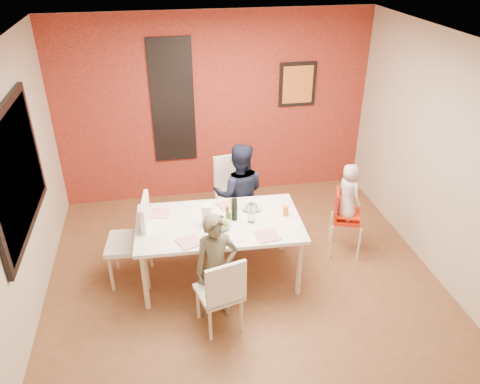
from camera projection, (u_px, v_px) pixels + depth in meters
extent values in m
plane|color=brown|center=(245.00, 283.00, 5.45)|extent=(4.50, 4.50, 0.00)
cube|color=silver|center=(246.00, 46.00, 4.13)|extent=(4.50, 4.50, 0.02)
cube|color=beige|center=(215.00, 109.00, 6.72)|extent=(4.50, 0.02, 2.70)
cube|color=beige|center=(316.00, 350.00, 2.86)|extent=(4.50, 0.02, 2.70)
cube|color=beige|center=(13.00, 201.00, 4.43)|extent=(0.02, 4.50, 2.70)
cube|color=beige|center=(446.00, 163.00, 5.15)|extent=(0.02, 4.50, 2.70)
cube|color=maroon|center=(215.00, 109.00, 6.70)|extent=(4.50, 0.02, 2.70)
cube|color=black|center=(16.00, 173.00, 4.51)|extent=(0.05, 1.70, 1.30)
cube|color=black|center=(18.00, 172.00, 4.51)|extent=(0.02, 1.55, 1.15)
cube|color=#B5BFC6|center=(173.00, 102.00, 6.52)|extent=(0.55, 0.03, 1.70)
cube|color=black|center=(173.00, 102.00, 6.51)|extent=(0.60, 0.03, 1.76)
cube|color=black|center=(298.00, 84.00, 6.73)|extent=(0.54, 0.03, 0.64)
cube|color=orange|center=(298.00, 85.00, 6.71)|extent=(0.44, 0.01, 0.54)
cube|color=white|center=(219.00, 223.00, 5.20)|extent=(1.87, 1.10, 0.04)
cylinder|color=beige|center=(145.00, 282.00, 4.92)|extent=(0.06, 0.06, 0.72)
cylinder|color=beige|center=(148.00, 236.00, 5.66)|extent=(0.06, 0.06, 0.72)
cylinder|color=beige|center=(299.00, 268.00, 5.12)|extent=(0.06, 0.06, 0.72)
cylinder|color=beige|center=(282.00, 225.00, 5.86)|extent=(0.06, 0.06, 0.72)
cube|color=white|center=(219.00, 292.00, 4.68)|extent=(0.51, 0.51, 0.05)
cube|color=white|center=(226.00, 285.00, 4.42)|extent=(0.41, 0.14, 0.47)
cylinder|color=beige|center=(228.00, 294.00, 4.99)|extent=(0.03, 0.03, 0.41)
cylinder|color=beige|center=(241.00, 314.00, 4.72)|extent=(0.03, 0.03, 0.41)
cylinder|color=beige|center=(198.00, 303.00, 4.86)|extent=(0.03, 0.03, 0.41)
cylinder|color=beige|center=(210.00, 325.00, 4.59)|extent=(0.03, 0.03, 0.41)
cube|color=beige|center=(237.00, 200.00, 6.11)|extent=(0.55, 0.55, 0.06)
cube|color=beige|center=(232.00, 174.00, 6.16)|extent=(0.49, 0.11, 0.56)
cylinder|color=beige|center=(227.00, 228.00, 6.02)|extent=(0.04, 0.04, 0.48)
cylinder|color=beige|center=(219.00, 212.00, 6.35)|extent=(0.04, 0.04, 0.48)
cylinder|color=beige|center=(256.00, 222.00, 6.13)|extent=(0.04, 0.04, 0.48)
cylinder|color=beige|center=(246.00, 207.00, 6.46)|extent=(0.04, 0.04, 0.48)
cube|color=white|center=(129.00, 243.00, 5.28)|extent=(0.54, 0.54, 0.06)
cube|color=white|center=(146.00, 222.00, 5.16)|extent=(0.10, 0.49, 0.56)
cylinder|color=beige|center=(117.00, 252.00, 5.57)|extent=(0.04, 0.04, 0.48)
cylinder|color=beige|center=(150.00, 250.00, 5.60)|extent=(0.04, 0.04, 0.48)
cylinder|color=beige|center=(111.00, 273.00, 5.22)|extent=(0.04, 0.04, 0.48)
cylinder|color=beige|center=(147.00, 272.00, 5.25)|extent=(0.04, 0.04, 0.48)
cube|color=red|center=(347.00, 219.00, 5.75)|extent=(0.39, 0.39, 0.04)
cube|color=red|center=(336.00, 204.00, 5.67)|extent=(0.13, 0.30, 0.36)
cube|color=red|center=(347.00, 213.00, 5.70)|extent=(0.39, 0.39, 0.02)
cylinder|color=beige|center=(359.00, 245.00, 5.70)|extent=(0.03, 0.03, 0.47)
cylinder|color=beige|center=(331.00, 242.00, 5.75)|extent=(0.03, 0.03, 0.47)
cylinder|color=beige|center=(357.00, 230.00, 5.99)|extent=(0.03, 0.03, 0.47)
cylinder|color=beige|center=(331.00, 227.00, 6.04)|extent=(0.03, 0.03, 0.47)
imported|color=brown|center=(216.00, 268.00, 4.73)|extent=(0.46, 0.32, 1.21)
imported|color=black|center=(239.00, 194.00, 5.89)|extent=(0.75, 0.63, 1.37)
imported|color=beige|center=(349.00, 192.00, 5.56)|extent=(0.32, 0.40, 0.71)
cube|color=white|center=(189.00, 242.00, 4.85)|extent=(0.30, 0.30, 0.01)
cube|color=white|center=(227.00, 205.00, 5.49)|extent=(0.26, 0.26, 0.01)
cube|color=silver|center=(268.00, 236.00, 4.94)|extent=(0.26, 0.26, 0.01)
cube|color=white|center=(160.00, 213.00, 5.33)|extent=(0.25, 0.25, 0.01)
imported|color=silver|center=(222.00, 225.00, 5.08)|extent=(0.27, 0.27, 0.05)
imported|color=white|center=(252.00, 207.00, 5.42)|extent=(0.26, 0.26, 0.06)
cylinder|color=black|center=(234.00, 209.00, 5.17)|extent=(0.07, 0.07, 0.26)
cylinder|color=white|center=(221.00, 225.00, 4.95)|extent=(0.07, 0.07, 0.20)
cylinder|color=silver|center=(251.00, 213.00, 5.14)|extent=(0.08, 0.08, 0.22)
cylinder|color=white|center=(207.00, 215.00, 5.08)|extent=(0.11, 0.11, 0.25)
cylinder|color=red|center=(234.00, 214.00, 5.20)|extent=(0.03, 0.03, 0.14)
cylinder|color=#3D7C29|center=(229.00, 217.00, 5.14)|extent=(0.03, 0.03, 0.13)
cylinder|color=brown|center=(227.00, 212.00, 5.22)|extent=(0.04, 0.04, 0.15)
cylinder|color=orange|center=(286.00, 211.00, 5.28)|extent=(0.06, 0.06, 0.11)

